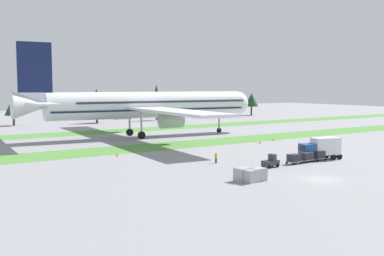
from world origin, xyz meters
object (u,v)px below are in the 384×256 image
at_px(uld_container_1, 243,174).
at_px(taxiway_marker_1, 117,155).
at_px(airliner, 144,105).
at_px(uld_container_2, 251,176).
at_px(cargo_dolly_second, 306,156).
at_px(ground_crew_marshaller, 216,157).
at_px(taxiway_marker_3, 273,140).
at_px(cargo_dolly_lead, 294,158).
at_px(taxiway_marker_0, 260,142).
at_px(baggage_tug, 271,162).
at_px(catering_truck, 321,148).
at_px(cargo_dolly_third, 318,155).
at_px(taxiway_marker_2, 166,150).
at_px(uld_container_0, 257,174).

distance_m(uld_container_1, taxiway_marker_1, 28.15).
distance_m(airliner, uld_container_2, 55.55).
height_order(cargo_dolly_second, uld_container_2, uld_container_2).
bearing_deg(cargo_dolly_second, ground_crew_marshaller, 57.66).
bearing_deg(taxiway_marker_3, cargo_dolly_lead, -128.12).
bearing_deg(taxiway_marker_0, uld_container_1, -135.51).
xyz_separation_m(baggage_tug, taxiway_marker_0, (18.13, 22.23, -0.53)).
distance_m(cargo_dolly_second, taxiway_marker_0, 24.25).
relative_size(taxiway_marker_0, taxiway_marker_3, 1.13).
bearing_deg(ground_crew_marshaller, catering_truck, -49.86).
relative_size(cargo_dolly_third, taxiway_marker_0, 3.95).
bearing_deg(airliner, taxiway_marker_1, -31.62).
distance_m(airliner, ground_crew_marshaller, 41.05).
relative_size(baggage_tug, cargo_dolly_third, 1.18).
bearing_deg(airliner, taxiway_marker_2, -14.22).
distance_m(catering_truck, taxiway_marker_0, 22.22).
bearing_deg(cargo_dolly_lead, taxiway_marker_3, -39.83).
height_order(baggage_tug, taxiway_marker_2, baggage_tug).
bearing_deg(uld_container_1, taxiway_marker_1, 99.27).
xyz_separation_m(uld_container_1, uld_container_2, (0.31, -1.18, -0.04)).
bearing_deg(cargo_dolly_third, cargo_dolly_lead, 90.00).
height_order(cargo_dolly_lead, taxiway_marker_1, cargo_dolly_lead).
bearing_deg(cargo_dolly_third, uld_container_2, 106.42).
height_order(catering_truck, taxiway_marker_0, catering_truck).
bearing_deg(ground_crew_marshaller, uld_container_1, -140.47).
xyz_separation_m(uld_container_0, uld_container_2, (-1.25, -0.18, -0.02)).
relative_size(baggage_tug, taxiway_marker_0, 4.64).
distance_m(cargo_dolly_lead, cargo_dolly_second, 2.90).
height_order(cargo_dolly_third, taxiway_marker_0, cargo_dolly_third).
bearing_deg(uld_container_1, cargo_dolly_second, 16.90).
height_order(baggage_tug, taxiway_marker_0, baggage_tug).
distance_m(cargo_dolly_second, catering_truck, 4.27).
height_order(catering_truck, uld_container_0, catering_truck).
distance_m(uld_container_0, uld_container_2, 1.26).
bearing_deg(uld_container_0, airliner, 77.02).
height_order(ground_crew_marshaller, uld_container_0, ground_crew_marshaller).
xyz_separation_m(airliner, catering_truck, (7.88, -46.22, -5.63)).
distance_m(baggage_tug, taxiway_marker_0, 28.69).
xyz_separation_m(baggage_tug, uld_container_1, (-9.71, -5.12, 0.02)).
relative_size(airliner, catering_truck, 9.90).
xyz_separation_m(catering_truck, taxiway_marker_0, (6.12, 21.30, -1.67)).
bearing_deg(uld_container_1, cargo_dolly_third, 14.85).
xyz_separation_m(cargo_dolly_second, taxiway_marker_2, (-12.41, 22.54, -0.58)).
height_order(cargo_dolly_third, taxiway_marker_1, cargo_dolly_third).
relative_size(ground_crew_marshaller, uld_container_1, 0.87).
relative_size(cargo_dolly_second, catering_truck, 0.31).
height_order(baggage_tug, cargo_dolly_lead, baggage_tug).
bearing_deg(cargo_dolly_third, uld_container_1, 103.14).
distance_m(baggage_tug, uld_container_2, 11.31).
bearing_deg(airliner, catering_truck, 14.93).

